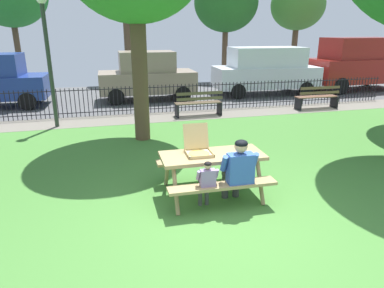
# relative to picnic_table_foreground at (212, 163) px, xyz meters

# --- Properties ---
(ground) EXTENTS (28.00, 11.68, 0.02)m
(ground) POSITION_rel_picnic_table_foreground_xyz_m (-0.10, 0.80, -0.61)
(ground) COLOR #457D35
(cobblestone_walkway) EXTENTS (28.00, 1.40, 0.01)m
(cobblestone_walkway) POSITION_rel_picnic_table_foreground_xyz_m (-0.10, 5.94, -0.60)
(cobblestone_walkway) COLOR slate
(street_asphalt) EXTENTS (28.00, 6.72, 0.01)m
(street_asphalt) POSITION_rel_picnic_table_foreground_xyz_m (-0.10, 10.00, -0.60)
(street_asphalt) COLOR #515154
(picnic_table_foreground) EXTENTS (1.82, 1.50, 0.79)m
(picnic_table_foreground) POSITION_rel_picnic_table_foreground_xyz_m (0.00, 0.00, 0.00)
(picnic_table_foreground) COLOR tan
(picnic_table_foreground) RESTS_ON ground
(pizza_box_open) EXTENTS (0.46, 0.54, 0.49)m
(pizza_box_open) POSITION_rel_picnic_table_foreground_xyz_m (-0.23, 0.10, 0.26)
(pizza_box_open) COLOR tan
(pizza_box_open) RESTS_ON picnic_table_foreground
(adult_at_table) EXTENTS (0.61, 0.59, 1.19)m
(adult_at_table) POSITION_rel_picnic_table_foreground_xyz_m (0.28, -0.51, 0.06)
(adult_at_table) COLOR #3C3C3C
(adult_at_table) RESTS_ON ground
(child_at_table) EXTENTS (0.35, 0.34, 0.87)m
(child_at_table) POSITION_rel_picnic_table_foreground_xyz_m (-0.26, -0.52, -0.07)
(child_at_table) COLOR #4C4C4C
(child_at_table) RESTS_ON ground
(iron_fence_streetside) EXTENTS (18.81, 0.03, 0.98)m
(iron_fence_streetside) POSITION_rel_picnic_table_foreground_xyz_m (-0.10, 6.64, -0.10)
(iron_fence_streetside) COLOR black
(iron_fence_streetside) RESTS_ON ground
(park_bench_center) EXTENTS (1.61, 0.49, 0.85)m
(park_bench_center) POSITION_rel_picnic_table_foreground_xyz_m (1.36, 5.80, -0.18)
(park_bench_center) COLOR brown
(park_bench_center) RESTS_ON ground
(park_bench_right) EXTENTS (1.60, 0.47, 0.85)m
(park_bench_right) POSITION_rel_picnic_table_foreground_xyz_m (5.93, 5.80, -0.18)
(park_bench_right) COLOR brown
(park_bench_right) RESTS_ON ground
(lamp_post_walkway) EXTENTS (0.28, 0.28, 3.77)m
(lamp_post_walkway) POSITION_rel_picnic_table_foreground_xyz_m (-3.20, 5.54, 1.72)
(lamp_post_walkway) COLOR #2D382D
(lamp_post_walkway) RESTS_ON ground
(parked_car_center) EXTENTS (3.92, 1.87, 1.98)m
(parked_car_center) POSITION_rel_picnic_table_foreground_xyz_m (0.05, 9.08, 0.41)
(parked_car_center) COLOR gray
(parked_car_center) RESTS_ON ground
(parked_car_right) EXTENTS (4.69, 2.14, 2.08)m
(parked_car_right) POSITION_rel_picnic_table_foreground_xyz_m (5.39, 9.08, 0.50)
(parked_car_right) COLOR silver
(parked_car_right) RESTS_ON ground
(parked_car_far_right) EXTENTS (4.77, 2.22, 2.46)m
(parked_car_far_right) POSITION_rel_picnic_table_foreground_xyz_m (10.20, 9.08, 0.71)
(parked_car_far_right) COLOR maroon
(parked_car_far_right) RESTS_ON ground
(far_tree_midright) EXTENTS (3.65, 3.65, 5.93)m
(far_tree_midright) POSITION_rel_picnic_table_foreground_xyz_m (5.43, 14.76, 3.67)
(far_tree_midright) COLOR brown
(far_tree_midright) RESTS_ON ground
(far_tree_right) EXTENTS (3.23, 3.23, 5.66)m
(far_tree_right) POSITION_rel_picnic_table_foreground_xyz_m (10.01, 14.76, 3.57)
(far_tree_right) COLOR brown
(far_tree_right) RESTS_ON ground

